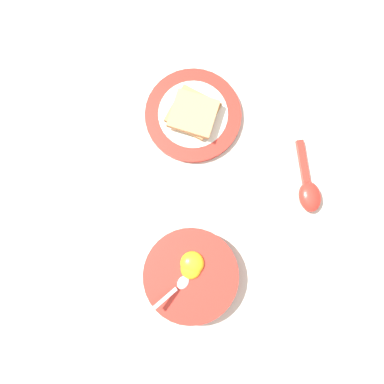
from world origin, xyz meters
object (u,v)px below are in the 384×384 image
object	(u,v)px
soup_spoon	(309,190)
egg_bowl	(191,275)
toast_plate	(193,115)
toast_sandwich	(193,113)

from	to	relation	value
soup_spoon	egg_bowl	bearing A→B (deg)	160.47
toast_plate	egg_bowl	bearing A→B (deg)	-145.21
egg_bowl	toast_sandwich	world-z (taller)	egg_bowl
egg_bowl	toast_sandwich	bearing A→B (deg)	34.76
toast_plate	soup_spoon	world-z (taller)	soup_spoon
toast_plate	soup_spoon	size ratio (longest dim) A/B	1.54
egg_bowl	soup_spoon	bearing A→B (deg)	-19.53
egg_bowl	soup_spoon	world-z (taller)	egg_bowl
toast_sandwich	soup_spoon	world-z (taller)	toast_sandwich
toast_plate	soup_spoon	xyz separation A→B (m)	(0.01, -0.27, 0.00)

